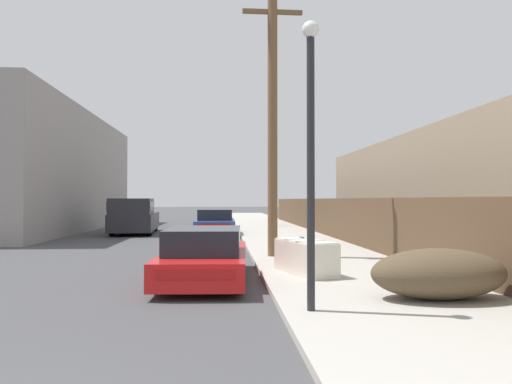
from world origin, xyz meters
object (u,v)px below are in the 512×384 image
(parked_sports_car_red, at_px, (205,257))
(pedestrian, at_px, (275,212))
(utility_pole, at_px, (273,116))
(pickup_truck, at_px, (134,216))
(street_lamp, at_px, (311,141))
(car_parked_mid, at_px, (215,223))
(discarded_fridge, at_px, (305,257))
(brush_pile, at_px, (439,274))

(parked_sports_car_red, bearing_deg, pedestrian, 81.78)
(utility_pole, bearing_deg, parked_sports_car_red, -118.92)
(pickup_truck, xyz_separation_m, street_lamp, (5.86, -17.31, 1.77))
(pickup_truck, bearing_deg, parked_sports_car_red, 103.05)
(car_parked_mid, distance_m, pickup_truck, 4.45)
(parked_sports_car_red, bearing_deg, discarded_fridge, 6.61)
(pedestrian, bearing_deg, pickup_truck, -149.54)
(parked_sports_car_red, bearing_deg, utility_pole, 64.19)
(discarded_fridge, relative_size, pickup_truck, 0.35)
(discarded_fridge, relative_size, parked_sports_car_red, 0.43)
(pickup_truck, height_order, utility_pole, utility_pole)
(discarded_fridge, bearing_deg, car_parked_mid, 82.31)
(street_lamp, xyz_separation_m, brush_pile, (2.30, 0.63, -2.14))
(brush_pile, bearing_deg, car_parked_mid, 104.46)
(discarded_fridge, distance_m, car_parked_mid, 12.69)
(discarded_fridge, bearing_deg, street_lamp, -116.86)
(car_parked_mid, distance_m, street_lamp, 16.13)
(discarded_fridge, height_order, brush_pile, brush_pile)
(parked_sports_car_red, distance_m, pickup_truck, 14.64)
(parked_sports_car_red, relative_size, pedestrian, 2.66)
(discarded_fridge, distance_m, pedestrian, 18.61)
(utility_pole, xyz_separation_m, brush_pile, (2.13, -6.04, -3.75))
(parked_sports_car_red, relative_size, brush_pile, 1.93)
(street_lamp, distance_m, brush_pile, 3.21)
(car_parked_mid, relative_size, utility_pole, 0.55)
(pickup_truck, distance_m, utility_pole, 12.69)
(discarded_fridge, xyz_separation_m, pedestrian, (1.50, 18.55, 0.48))
(parked_sports_car_red, distance_m, car_parked_mid, 12.64)
(brush_pile, bearing_deg, utility_pole, 109.40)
(brush_pile, bearing_deg, pedestrian, 90.68)
(discarded_fridge, height_order, pedestrian, pedestrian)
(car_parked_mid, distance_m, utility_pole, 10.11)
(street_lamp, bearing_deg, pedestrian, 84.67)
(car_parked_mid, distance_m, pedestrian, 7.09)
(discarded_fridge, height_order, car_parked_mid, car_parked_mid)
(pedestrian, bearing_deg, utility_pole, -96.98)
(pedestrian, bearing_deg, car_parked_mid, -121.37)
(car_parked_mid, xyz_separation_m, street_lamp, (1.64, -15.91, 2.07))
(utility_pole, relative_size, brush_pile, 3.50)
(pickup_truck, distance_m, pedestrian, 9.17)
(car_parked_mid, xyz_separation_m, brush_pile, (3.94, -15.28, -0.08))
(parked_sports_car_red, distance_m, brush_pile, 4.79)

